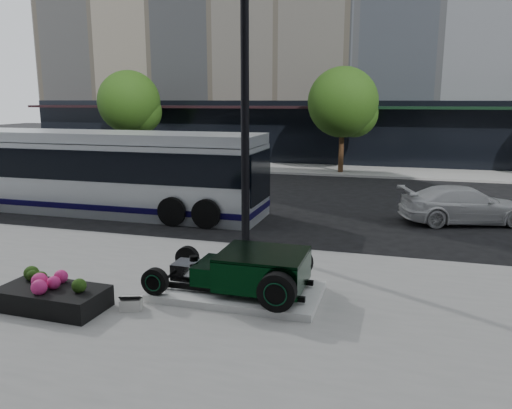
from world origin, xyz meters
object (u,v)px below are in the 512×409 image
(flower_planter, at_px, (52,296))
(white_sedan, at_px, (465,205))
(hot_rod, at_px, (253,270))
(lamppost, at_px, (245,123))
(transit_bus, at_px, (102,171))

(flower_planter, height_order, white_sedan, white_sedan)
(hot_rod, bearing_deg, white_sedan, 59.80)
(hot_rod, distance_m, lamppost, 4.48)
(transit_bus, bearing_deg, hot_rod, -40.62)
(flower_planter, bearing_deg, transit_bus, 116.93)
(white_sedan, bearing_deg, transit_bus, 81.62)
(lamppost, bearing_deg, hot_rod, -70.22)
(lamppost, bearing_deg, transit_bus, 153.15)
(transit_bus, bearing_deg, flower_planter, -63.07)
(lamppost, xyz_separation_m, flower_planter, (-2.33, -4.95, -3.09))
(white_sedan, bearing_deg, flower_planter, 123.56)
(hot_rod, bearing_deg, flower_planter, -155.16)
(hot_rod, xyz_separation_m, transit_bus, (-7.72, 6.62, 0.79))
(white_sedan, bearing_deg, lamppost, 113.46)
(flower_planter, xyz_separation_m, transit_bus, (-4.19, 8.25, 1.12))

